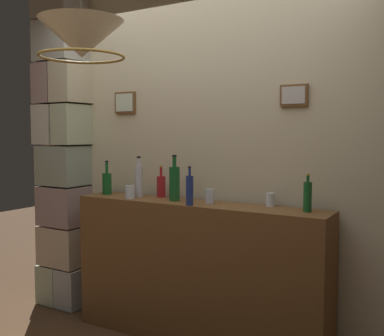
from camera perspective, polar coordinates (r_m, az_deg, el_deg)
panelled_rear_partition at (r=3.43m, az=2.50°, el=4.40°), size 3.58×0.15×2.89m
stone_pillar at (r=4.15m, az=-15.52°, el=2.67°), size 0.45×0.36×2.81m
bar_shelf_unit at (r=3.38m, az=0.45°, el=-12.96°), size 1.93×0.33×1.02m
liquor_bottle_rum at (r=3.53m, az=-3.87°, el=-2.23°), size 0.07×0.07×0.24m
liquor_bottle_whiskey at (r=3.75m, az=-10.55°, el=-1.81°), size 0.07×0.07×0.27m
liquor_bottle_brandy at (r=3.34m, az=-2.20°, el=-1.84°), size 0.08×0.08×0.34m
liquor_bottle_rye at (r=3.13m, az=-0.30°, el=-2.73°), size 0.05×0.05×0.27m
liquor_bottle_vermouth at (r=3.56m, az=-6.64°, el=-1.49°), size 0.06×0.06×0.31m
liquor_bottle_scotch at (r=2.95m, az=14.21°, el=-3.43°), size 0.05×0.05×0.24m
glass_tumbler_rocks at (r=3.13m, az=9.75°, el=-3.91°), size 0.06×0.06×0.09m
glass_tumbler_highball at (r=3.23m, az=2.23°, el=-3.52°), size 0.07×0.07×0.10m
glass_tumbler_shot at (r=3.49m, az=-7.73°, el=-2.97°), size 0.07×0.07×0.10m
pendant_lamp at (r=2.81m, az=-13.59°, el=15.25°), size 0.50×0.50×0.55m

